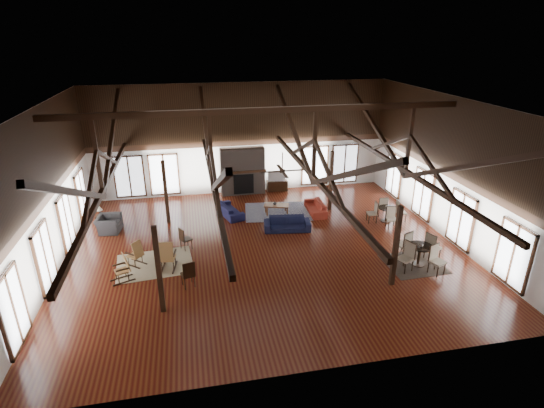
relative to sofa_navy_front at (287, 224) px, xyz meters
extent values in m
plane|color=#5B2813|center=(-1.34, -1.59, -0.31)|extent=(16.00, 16.00, 0.00)
cube|color=black|center=(-1.34, -1.59, 5.69)|extent=(16.00, 14.00, 0.02)
cube|color=silver|center=(-1.34, 5.41, 2.69)|extent=(16.00, 0.02, 6.00)
cube|color=silver|center=(-1.34, -8.59, 2.69)|extent=(16.00, 0.02, 6.00)
cube|color=silver|center=(-9.34, -1.59, 2.69)|extent=(0.02, 14.00, 6.00)
cube|color=silver|center=(6.66, -1.59, 2.69)|extent=(0.02, 14.00, 6.00)
cube|color=black|center=(-1.34, -1.59, 5.44)|extent=(15.60, 0.18, 0.22)
cube|color=black|center=(-7.34, -1.59, 2.74)|extent=(0.16, 13.70, 0.18)
cube|color=black|center=(-7.34, -1.59, 4.09)|extent=(0.14, 0.14, 2.70)
cube|color=black|center=(-7.34, 1.91, 3.97)|extent=(0.15, 7.07, 3.12)
cube|color=black|center=(-7.34, -5.09, 3.97)|extent=(0.15, 7.07, 3.12)
cube|color=black|center=(-3.34, -1.59, 2.74)|extent=(0.16, 13.70, 0.18)
cube|color=black|center=(-3.34, -1.59, 4.09)|extent=(0.14, 0.14, 2.70)
cube|color=black|center=(-3.34, 1.91, 3.97)|extent=(0.15, 7.07, 3.12)
cube|color=black|center=(-3.34, -5.09, 3.97)|extent=(0.15, 7.07, 3.12)
cube|color=black|center=(0.66, -1.59, 2.74)|extent=(0.16, 13.70, 0.18)
cube|color=black|center=(0.66, -1.59, 4.09)|extent=(0.14, 0.14, 2.70)
cube|color=black|center=(0.66, 1.91, 3.97)|extent=(0.15, 7.07, 3.12)
cube|color=black|center=(0.66, -5.09, 3.97)|extent=(0.15, 7.07, 3.12)
cube|color=black|center=(4.66, -1.59, 2.74)|extent=(0.16, 13.70, 0.18)
cube|color=black|center=(4.66, -1.59, 4.09)|extent=(0.14, 0.14, 2.70)
cube|color=black|center=(4.66, 1.91, 3.97)|extent=(0.15, 7.07, 3.12)
cube|color=black|center=(4.66, -5.09, 3.97)|extent=(0.15, 7.07, 3.12)
cube|color=black|center=(-5.34, -5.09, 1.22)|extent=(0.16, 0.16, 3.05)
cube|color=black|center=(2.66, -5.09, 1.22)|extent=(0.16, 0.16, 3.05)
cube|color=black|center=(-5.34, 1.91, 1.22)|extent=(0.16, 0.16, 3.05)
cube|color=black|center=(2.66, 1.91, 1.22)|extent=(0.16, 0.16, 3.05)
cube|color=brown|center=(-1.34, 5.09, 0.99)|extent=(2.40, 0.62, 2.60)
cube|color=black|center=(-1.34, 4.77, 0.34)|extent=(1.10, 0.06, 1.10)
cube|color=#341C0F|center=(-1.34, 4.81, 1.04)|extent=(2.50, 0.20, 0.12)
cylinder|color=black|center=(-0.84, -2.59, 3.74)|extent=(0.04, 0.04, 0.70)
cylinder|color=black|center=(-0.84, -2.59, 3.39)|extent=(0.20, 0.20, 0.10)
cube|color=black|center=(-0.39, -2.59, 3.39)|extent=(0.70, 0.12, 0.02)
cube|color=black|center=(-0.84, -2.14, 3.39)|extent=(0.12, 0.70, 0.02)
cube|color=black|center=(-1.29, -2.59, 3.39)|extent=(0.70, 0.12, 0.02)
cube|color=black|center=(-0.84, -3.04, 3.39)|extent=(0.12, 0.70, 0.02)
imported|color=#131735|center=(0.00, 0.00, 0.00)|extent=(2.18, 1.08, 0.61)
imported|color=#16173E|center=(-2.38, 2.19, -0.02)|extent=(2.10, 1.31, 0.57)
imported|color=maroon|center=(1.86, 1.70, -0.03)|extent=(1.93, 0.81, 0.56)
cube|color=brown|center=(-0.09, 1.97, 0.13)|extent=(1.34, 0.93, 0.06)
cube|color=brown|center=(-0.60, 1.77, -0.10)|extent=(0.06, 0.06, 0.41)
cube|color=brown|center=(-0.60, 2.17, -0.10)|extent=(0.06, 0.06, 0.41)
cube|color=brown|center=(0.42, 1.77, -0.10)|extent=(0.06, 0.06, 0.41)
cube|color=brown|center=(0.42, 2.17, -0.10)|extent=(0.06, 0.06, 0.41)
imported|color=#B2B2B2|center=(-0.17, 1.98, 0.25)|extent=(0.19, 0.19, 0.18)
imported|color=#2A2B2D|center=(-7.95, 1.47, 0.06)|extent=(1.23, 1.10, 0.72)
cube|color=black|center=(-8.39, 2.10, -0.04)|extent=(0.41, 0.41, 0.54)
cylinder|color=black|center=(-8.39, 2.10, 0.40)|extent=(0.08, 0.08, 0.33)
cone|color=beige|center=(-8.39, 2.10, 0.62)|extent=(0.29, 0.29, 0.23)
cube|color=#956338|center=(-6.51, -1.84, 0.09)|extent=(0.63, 0.63, 0.05)
cube|color=#956338|center=(-6.35, -1.97, 0.41)|extent=(0.43, 0.46, 0.66)
cube|color=black|center=(-6.63, -1.98, -0.28)|extent=(0.65, 0.55, 0.05)
cube|color=black|center=(-6.39, -1.69, -0.28)|extent=(0.65, 0.55, 0.05)
cube|color=#956338|center=(-5.23, -2.38, 0.16)|extent=(0.60, 0.58, 0.05)
cube|color=#956338|center=(-5.26, -2.62, 0.52)|extent=(0.55, 0.28, 0.76)
cube|color=black|center=(-5.44, -2.34, -0.28)|extent=(0.20, 0.93, 0.05)
cube|color=black|center=(-5.01, -2.41, -0.28)|extent=(0.20, 0.93, 0.05)
cube|color=#956338|center=(-6.86, -2.95, 0.10)|extent=(0.58, 0.59, 0.05)
cube|color=#956338|center=(-6.67, -2.87, 0.41)|extent=(0.33, 0.49, 0.66)
cube|color=black|center=(-6.79, -3.12, -0.28)|extent=(0.77, 0.35, 0.05)
cube|color=black|center=(-6.93, -2.77, -0.28)|extent=(0.77, 0.35, 0.05)
cube|color=black|center=(-4.54, -0.92, 0.14)|extent=(0.56, 0.56, 0.05)
cube|color=black|center=(-4.70, -1.01, 0.40)|extent=(0.24, 0.38, 0.54)
cylinder|color=black|center=(-4.54, -0.92, -0.09)|extent=(0.03, 0.03, 0.44)
cube|color=black|center=(-4.51, -3.77, 0.16)|extent=(0.55, 0.55, 0.05)
cube|color=black|center=(-4.45, -3.96, 0.44)|extent=(0.43, 0.17, 0.57)
cylinder|color=black|center=(-4.51, -3.77, -0.07)|extent=(0.04, 0.04, 0.47)
cylinder|color=black|center=(4.31, -3.99, 0.49)|extent=(0.93, 0.93, 0.04)
cylinder|color=black|center=(4.31, -3.99, 0.10)|extent=(0.10, 0.10, 0.77)
cylinder|color=black|center=(4.31, -3.99, -0.29)|extent=(0.56, 0.56, 0.04)
cylinder|color=black|center=(4.84, 0.00, 0.38)|extent=(0.81, 0.81, 0.04)
cylinder|color=black|center=(4.84, 0.00, 0.05)|extent=(0.10, 0.10, 0.67)
cylinder|color=black|center=(4.84, 0.00, -0.29)|extent=(0.49, 0.49, 0.04)
imported|color=#B2B2B2|center=(4.31, -4.06, 0.55)|extent=(0.15, 0.15, 0.09)
imported|color=#B2B2B2|center=(4.85, 0.06, 0.45)|extent=(0.13, 0.13, 0.09)
cube|color=black|center=(0.62, 5.16, -0.02)|extent=(1.16, 0.44, 0.58)
imported|color=#B2B2B2|center=(0.57, 5.16, 0.55)|extent=(0.97, 0.25, 0.56)
cube|color=tan|center=(-5.78, -1.95, -0.30)|extent=(3.07, 2.51, 0.01)
cube|color=#191F48|center=(0.03, 2.16, -0.30)|extent=(3.55, 2.84, 0.01)
cube|color=black|center=(4.15, -3.95, -0.30)|extent=(2.18, 1.99, 0.01)
camera|label=1|loc=(-4.12, -17.01, 8.17)|focal=28.00mm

